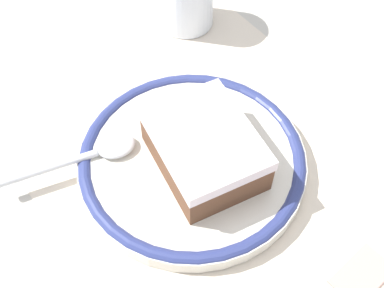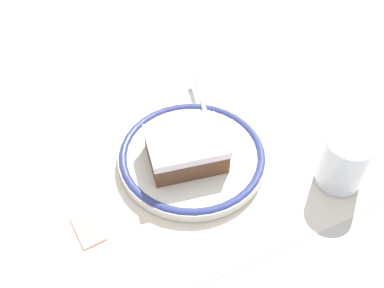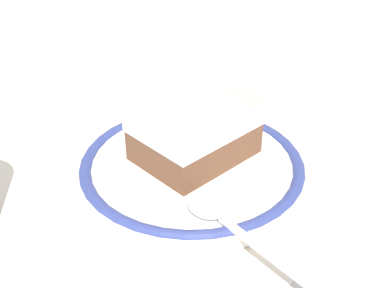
% 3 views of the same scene
% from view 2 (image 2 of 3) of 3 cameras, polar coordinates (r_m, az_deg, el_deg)
% --- Properties ---
extents(ground_plane, '(2.40, 2.40, 0.00)m').
position_cam_2_polar(ground_plane, '(0.62, 1.37, -3.26)').
color(ground_plane, '#B7B2A8').
extents(placemat, '(0.46, 0.31, 0.00)m').
position_cam_2_polar(placemat, '(0.62, 1.37, -3.21)').
color(placemat, beige).
rests_on(placemat, ground_plane).
extents(plate, '(0.21, 0.21, 0.02)m').
position_cam_2_polar(plate, '(0.62, 0.00, -1.58)').
color(plate, silver).
rests_on(plate, placemat).
extents(cake_slice, '(0.11, 0.10, 0.04)m').
position_cam_2_polar(cake_slice, '(0.59, -0.77, -0.61)').
color(cake_slice, brown).
rests_on(cake_slice, plate).
extents(spoon, '(0.05, 0.12, 0.01)m').
position_cam_2_polar(spoon, '(0.67, 1.63, 4.45)').
color(spoon, silver).
rests_on(spoon, plate).
extents(cup, '(0.06, 0.06, 0.08)m').
position_cam_2_polar(cup, '(0.61, 18.92, -2.47)').
color(cup, silver).
rests_on(cup, placemat).
extents(napkin, '(0.16, 0.16, 0.00)m').
position_cam_2_polar(napkin, '(0.69, 11.18, 3.14)').
color(napkin, white).
rests_on(napkin, placemat).
extents(sugar_packet, '(0.03, 0.05, 0.01)m').
position_cam_2_polar(sugar_packet, '(0.57, -13.31, -10.52)').
color(sugar_packet, '#E5998C').
rests_on(sugar_packet, placemat).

